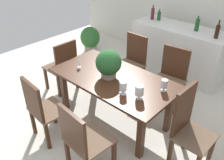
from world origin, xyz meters
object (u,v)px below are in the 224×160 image
wine_bottle_clear (217,31)px  chair_far_left (133,59)px  wine_bottle_tall (218,28)px  potted_plant_floor (90,39)px  crystal_vase_left (164,84)px  wine_glass (79,61)px  crystal_vase_right (123,87)px  flower_centerpiece (109,63)px  chair_near_right (82,138)px  kitchen_counter (178,51)px  chair_near_left (41,108)px  chair_far_right (171,74)px  chair_foot_end (188,125)px  wine_bottle_amber (197,25)px  dining_table (113,83)px  wine_bottle_dark (153,14)px  chair_head_end (63,64)px  wine_bottle_green (159,16)px  crystal_vase_center_near (139,91)px

wine_bottle_clear → chair_far_left: bearing=-140.2°
wine_bottle_tall → potted_plant_floor: 2.84m
crystal_vase_left → wine_glass: size_ratio=1.13×
crystal_vase_right → flower_centerpiece: bearing=156.5°
chair_near_right → kitchen_counter: bearing=-76.9°
chair_near_left → potted_plant_floor: (-1.69, 2.43, -0.22)m
chair_far_right → chair_foot_end: bearing=-56.3°
chair_foot_end → wine_bottle_amber: 2.20m
flower_centerpiece → potted_plant_floor: flower_centerpiece is taller
crystal_vase_left → wine_bottle_amber: size_ratio=0.60×
crystal_vase_left → wine_glass: (-1.27, -0.31, 0.00)m
chair_near_right → dining_table: bearing=-63.0°
wine_bottle_dark → potted_plant_floor: wine_bottle_dark is taller
chair_near_right → chair_near_left: size_ratio=1.00×
chair_foot_end → wine_glass: (-1.73, -0.13, 0.27)m
dining_table → kitchen_counter: size_ratio=0.99×
chair_near_left → kitchen_counter: 2.89m
wine_glass → potted_plant_floor: 2.29m
dining_table → wine_bottle_dark: wine_bottle_dark is taller
chair_foot_end → chair_far_right: size_ratio=1.08×
kitchen_counter → dining_table: bearing=-88.9°
crystal_vase_left → chair_foot_end: bearing=-21.1°
crystal_vase_left → kitchen_counter: 1.92m
chair_near_left → wine_bottle_tall: bearing=-103.5°
wine_glass → wine_bottle_clear: size_ratio=0.46×
chair_far_right → wine_bottle_tall: bearing=74.7°
chair_foot_end → flower_centerpiece: 1.28m
chair_head_end → potted_plant_floor: (-0.94, 1.50, -0.22)m
chair_far_right → wine_bottle_clear: bearing=67.9°
dining_table → wine_bottle_green: bearing=106.4°
crystal_vase_right → wine_bottle_green: size_ratio=0.77×
wine_bottle_amber → chair_near_left: bearing=-102.8°
chair_near_right → chair_near_left: (-0.80, 0.01, 0.00)m
crystal_vase_center_near → kitchen_counter: size_ratio=0.10×
wine_bottle_green → chair_head_end: bearing=-105.9°
chair_foot_end → flower_centerpiece: bearing=93.4°
crystal_vase_right → wine_bottle_green: wine_bottle_green is taller
dining_table → crystal_vase_left: bearing=14.6°
chair_foot_end → wine_bottle_clear: bearing=17.2°
crystal_vase_left → wine_bottle_green: bearing=125.2°
chair_near_right → kitchen_counter: (-0.43, 2.87, -0.05)m
chair_foot_end → wine_bottle_tall: bearing=17.3°
crystal_vase_left → wine_bottle_green: 2.24m
wine_bottle_green → chair_far_right: bearing=-47.2°
crystal_vase_left → crystal_vase_right: size_ratio=0.95×
wine_bottle_clear → wine_bottle_tall: wine_bottle_clear is taller
chair_far_right → wine_bottle_green: size_ratio=4.39×
chair_far_right → crystal_vase_right: (-0.03, -1.16, 0.30)m
dining_table → flower_centerpiece: (-0.06, -0.04, 0.31)m
chair_near_left → crystal_vase_right: chair_near_left is taller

